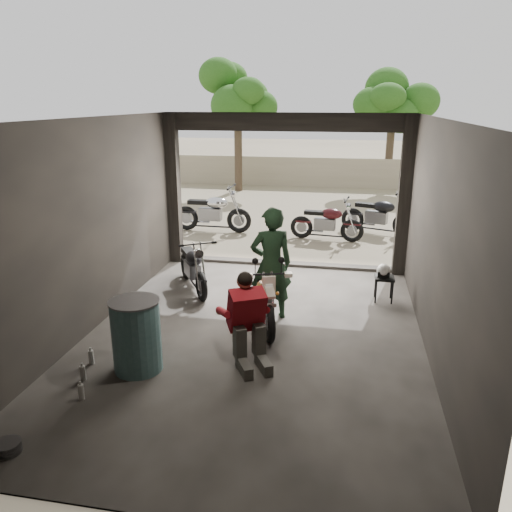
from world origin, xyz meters
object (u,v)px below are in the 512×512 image
(main_bike, at_px, (264,294))
(helmet, at_px, (384,270))
(rider, at_px, (271,264))
(stool, at_px, (384,281))
(outside_bike_b, at_px, (327,219))
(mechanic, at_px, (249,323))
(outside_bike_a, at_px, (212,209))
(oil_drum, at_px, (137,336))
(sign_post, at_px, (433,201))
(left_bike, at_px, (193,263))
(outside_bike_c, at_px, (379,212))

(main_bike, xyz_separation_m, helmet, (1.89, 1.36, 0.06))
(main_bike, xyz_separation_m, rider, (0.06, 0.28, 0.41))
(rider, distance_m, stool, 2.21)
(outside_bike_b, height_order, mechanic, mechanic)
(outside_bike_a, xyz_separation_m, oil_drum, (0.98, -7.28, -0.14))
(rider, relative_size, sign_post, 0.82)
(mechanic, distance_m, oil_drum, 1.48)
(helmet, bearing_deg, stool, -28.13)
(mechanic, relative_size, stool, 2.64)
(mechanic, distance_m, helmet, 3.24)
(rider, bearing_deg, outside_bike_a, -85.90)
(mechanic, bearing_deg, stool, 25.86)
(left_bike, bearing_deg, outside_bike_a, 69.41)
(left_bike, bearing_deg, sign_post, -9.98)
(outside_bike_c, height_order, oil_drum, outside_bike_c)
(main_bike, xyz_separation_m, oil_drum, (-1.40, -1.69, -0.03))
(main_bike, height_order, sign_post, sign_post)
(stool, bearing_deg, oil_drum, -137.62)
(outside_bike_a, relative_size, sign_post, 0.83)
(outside_bike_b, bearing_deg, rider, 179.42)
(outside_bike_c, bearing_deg, main_bike, -179.73)
(main_bike, xyz_separation_m, outside_bike_b, (0.71, 5.26, 0.03))
(outside_bike_b, relative_size, stool, 3.50)
(rider, bearing_deg, mechanic, 67.72)
(rider, height_order, sign_post, sign_post)
(main_bike, height_order, oil_drum, main_bike)
(main_bike, relative_size, left_bike, 1.03)
(left_bike, xyz_separation_m, helmet, (3.47, 0.06, 0.06))
(outside_bike_c, bearing_deg, outside_bike_b, 142.02)
(mechanic, bearing_deg, main_bike, 62.59)
(mechanic, xyz_separation_m, stool, (1.90, 2.62, -0.22))
(oil_drum, bearing_deg, left_bike, 93.43)
(mechanic, height_order, helmet, mechanic)
(helmet, bearing_deg, sign_post, 61.67)
(rider, bearing_deg, oil_drum, 32.71)
(outside_bike_b, xyz_separation_m, rider, (-0.65, -4.99, 0.38))
(oil_drum, bearing_deg, outside_bike_b, 73.12)
(sign_post, bearing_deg, stool, -139.70)
(mechanic, bearing_deg, outside_bike_c, 46.65)
(left_bike, height_order, outside_bike_a, outside_bike_a)
(left_bike, xyz_separation_m, mechanic, (1.60, -2.58, 0.10))
(outside_bike_a, relative_size, rider, 1.00)
(oil_drum, bearing_deg, outside_bike_a, 97.71)
(outside_bike_c, height_order, rider, rider)
(sign_post, bearing_deg, outside_bike_a, 133.55)
(helmet, bearing_deg, mechanic, -123.47)
(mechanic, relative_size, helmet, 4.82)
(outside_bike_b, relative_size, oil_drum, 1.66)
(left_bike, bearing_deg, helmet, -30.24)
(main_bike, relative_size, sign_post, 0.69)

